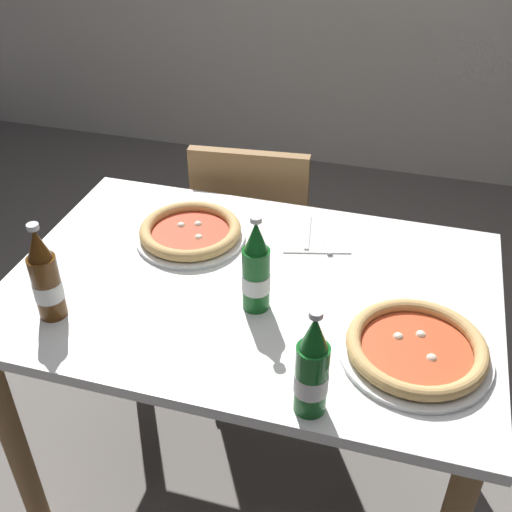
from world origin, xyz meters
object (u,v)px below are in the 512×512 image
(beer_bottle_left, at_px, (256,271))
(napkin_with_cutlery, at_px, (315,234))
(dining_table_main, at_px, (251,319))
(pizza_marinara_far, at_px, (416,349))
(pizza_margherita_near, at_px, (190,232))
(beer_bottle_right, at_px, (45,278))
(chair_behind_table, at_px, (255,233))
(beer_bottle_center, at_px, (312,370))

(beer_bottle_left, relative_size, napkin_with_cutlery, 1.12)
(dining_table_main, distance_m, pizza_marinara_far, 0.45)
(pizza_marinara_far, height_order, napkin_with_cutlery, pizza_marinara_far)
(pizza_marinara_far, xyz_separation_m, napkin_with_cutlery, (-0.30, 0.40, -0.02))
(pizza_margherita_near, bearing_deg, beer_bottle_right, -117.07)
(dining_table_main, height_order, beer_bottle_right, beer_bottle_right)
(pizza_marinara_far, bearing_deg, napkin_with_cutlery, 126.70)
(chair_behind_table, relative_size, napkin_with_cutlery, 3.86)
(dining_table_main, relative_size, beer_bottle_left, 4.86)
(beer_bottle_center, bearing_deg, beer_bottle_right, 169.97)
(pizza_marinara_far, relative_size, napkin_with_cutlery, 1.48)
(beer_bottle_left, bearing_deg, beer_bottle_center, -55.38)
(pizza_marinara_far, distance_m, napkin_with_cutlery, 0.50)
(pizza_margherita_near, bearing_deg, beer_bottle_center, -48.62)
(beer_bottle_center, relative_size, beer_bottle_right, 1.00)
(dining_table_main, bearing_deg, chair_behind_table, 104.99)
(pizza_margherita_near, relative_size, beer_bottle_right, 1.20)
(pizza_margherita_near, bearing_deg, beer_bottle_left, -42.07)
(dining_table_main, relative_size, chair_behind_table, 1.41)
(beer_bottle_left, bearing_deg, pizza_marinara_far, -9.99)
(chair_behind_table, xyz_separation_m, pizza_margherita_near, (-0.05, -0.46, 0.29))
(dining_table_main, height_order, pizza_margherita_near, pizza_margherita_near)
(beer_bottle_left, xyz_separation_m, beer_bottle_right, (-0.44, -0.16, 0.00))
(napkin_with_cutlery, bearing_deg, beer_bottle_center, -79.63)
(beer_bottle_left, distance_m, napkin_with_cutlery, 0.36)
(beer_bottle_right, distance_m, napkin_with_cutlery, 0.72)
(beer_bottle_center, height_order, napkin_with_cutlery, beer_bottle_center)
(pizza_marinara_far, height_order, beer_bottle_center, beer_bottle_center)
(dining_table_main, distance_m, pizza_margherita_near, 0.29)
(pizza_margherita_near, xyz_separation_m, beer_bottle_right, (-0.19, -0.38, 0.08))
(pizza_margherita_near, height_order, beer_bottle_center, beer_bottle_center)
(beer_bottle_left, bearing_deg, napkin_with_cutlery, 77.50)
(beer_bottle_left, relative_size, beer_bottle_right, 1.00)
(dining_table_main, relative_size, beer_bottle_center, 4.86)
(chair_behind_table, bearing_deg, beer_bottle_right, 68.12)
(pizza_marinara_far, bearing_deg, dining_table_main, 160.77)
(dining_table_main, bearing_deg, napkin_with_cutlery, 66.83)
(pizza_margherita_near, distance_m, beer_bottle_right, 0.44)
(chair_behind_table, xyz_separation_m, napkin_with_cutlery, (0.27, -0.35, 0.27))
(beer_bottle_center, height_order, beer_bottle_right, same)
(dining_table_main, relative_size, napkin_with_cutlery, 5.45)
(dining_table_main, distance_m, beer_bottle_right, 0.52)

